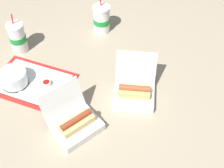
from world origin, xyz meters
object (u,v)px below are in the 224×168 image
Objects in this scene: ketchup_cup at (47,83)px; soda_cup_corner at (102,19)px; plastic_fork at (29,95)px; cake_container at (14,78)px; soda_cup_left at (18,38)px; clamshell_hotdog_right at (134,91)px; clamshell_hotdog_corner at (75,123)px; food_tray at (33,83)px.

ketchup_cup is 0.18× the size of soda_cup_corner.
ketchup_cup is 0.36× the size of plastic_fork.
soda_cup_corner is at bearing -111.49° from cake_container.
cake_container is at bearing 118.37° from soda_cup_left.
plastic_fork is at bearing 78.88° from soda_cup_corner.
cake_container reaches higher than plastic_fork.
cake_container is 0.58m from soda_cup_corner.
clamshell_hotdog_right is at bearing 173.68° from soda_cup_left.
ketchup_cup is (-0.15, -0.05, -0.02)m from cake_container.
ketchup_cup is 0.28m from clamshell_hotdog_corner.
soda_cup_left is (0.50, -0.33, 0.04)m from clamshell_hotdog_corner.
plastic_fork is (0.05, 0.08, -0.01)m from ketchup_cup.
cake_container is 0.26m from soda_cup_left.
food_tray is 3.43× the size of plastic_fork.
plastic_fork is 0.50× the size of soda_cup_corner.
ketchup_cup reaches higher than food_tray.
cake_container is 1.17× the size of plastic_fork.
soda_cup_corner reaches higher than clamshell_hotdog_corner.
clamshell_hotdog_right is at bearing 130.73° from soda_cup_corner.
soda_cup_left reaches higher than ketchup_cup.
soda_cup_corner is (0.34, -0.39, 0.04)m from clamshell_hotdog_right.
cake_container is at bearing -16.22° from clamshell_hotdog_corner.
clamshell_hotdog_corner is at bearing 163.78° from cake_container.
ketchup_cup is 0.32m from soda_cup_left.
soda_cup_left is (0.27, -0.18, 0.06)m from ketchup_cup.
food_tray is 0.34m from clamshell_hotdog_corner.
ketchup_cup is at bearing 82.31° from soda_cup_corner.
ketchup_cup is 0.50m from soda_cup_corner.
soda_cup_corner reaches higher than clamshell_hotdog_right.
soda_cup_corner is at bearing -136.40° from soda_cup_left.
plastic_fork is 0.29m from clamshell_hotdog_corner.
clamshell_hotdog_right is at bearing -123.14° from clamshell_hotdog_corner.
plastic_fork is 0.59m from soda_cup_corner.
clamshell_hotdog_right reaches higher than plastic_fork.
plastic_fork is 0.35m from soda_cup_left.
soda_cup_left is at bearing -33.67° from clamshell_hotdog_corner.
soda_cup_corner reaches higher than ketchup_cup.
clamshell_hotdog_corner is 0.60m from soda_cup_left.
plastic_fork is (-0.03, 0.07, 0.01)m from food_tray.
clamshell_hotdog_right is (-0.48, -0.11, 0.03)m from food_tray.
soda_cup_corner is 0.46m from soda_cup_left.
clamshell_hotdog_corner is 1.22× the size of soda_cup_corner.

